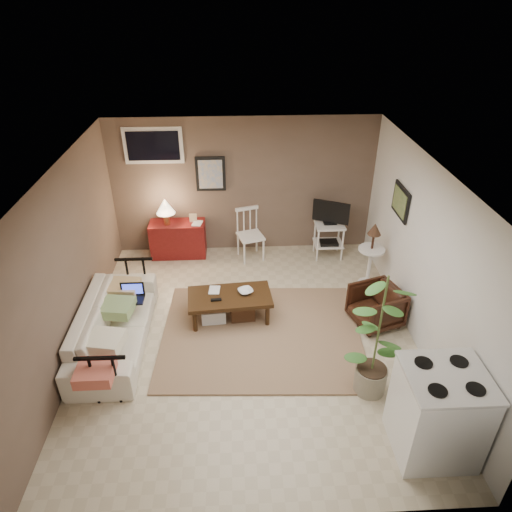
{
  "coord_description": "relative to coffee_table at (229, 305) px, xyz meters",
  "views": [
    {
      "loc": [
        -0.15,
        -4.83,
        4.22
      ],
      "look_at": [
        0.11,
        0.35,
        1.1
      ],
      "focal_mm": 32.0,
      "sensor_mm": 36.0,
      "label": 1
    }
  ],
  "objects": [
    {
      "name": "floor",
      "position": [
        0.27,
        -0.41,
        -0.25
      ],
      "size": [
        5.0,
        5.0,
        0.0
      ],
      "primitive_type": "plane",
      "color": "#C1B293",
      "rests_on": "ground"
    },
    {
      "name": "art_back",
      "position": [
        -0.28,
        2.07,
        1.2
      ],
      "size": [
        0.5,
        0.03,
        0.6
      ],
      "primitive_type": "cube",
      "color": "black"
    },
    {
      "name": "art_right",
      "position": [
        2.49,
        0.64,
        1.27
      ],
      "size": [
        0.03,
        0.6,
        0.45
      ],
      "primitive_type": "cube",
      "color": "black"
    },
    {
      "name": "window",
      "position": [
        -1.18,
        2.07,
        1.7
      ],
      "size": [
        0.96,
        0.03,
        0.6
      ],
      "primitive_type": "cube",
      "color": "silver"
    },
    {
      "name": "rug",
      "position": [
        0.44,
        -0.38,
        -0.23
      ],
      "size": [
        2.84,
        2.32,
        0.03
      ],
      "primitive_type": "cube",
      "rotation": [
        0.0,
        0.0,
        -0.05
      ],
      "color": "#997459",
      "rests_on": "floor"
    },
    {
      "name": "coffee_table",
      "position": [
        0.0,
        0.0,
        0.0
      ],
      "size": [
        1.22,
        0.7,
        0.45
      ],
      "color": "#321E0D",
      "rests_on": "floor"
    },
    {
      "name": "sofa",
      "position": [
        -1.53,
        -0.43,
        0.17
      ],
      "size": [
        0.62,
        2.12,
        0.83
      ],
      "primitive_type": "imported",
      "rotation": [
        0.0,
        0.0,
        1.57
      ],
      "color": "beige",
      "rests_on": "floor"
    },
    {
      "name": "sofa_pillows",
      "position": [
        -1.48,
        -0.68,
        0.26
      ],
      "size": [
        0.41,
        2.02,
        0.14
      ],
      "primitive_type": null,
      "color": "beige",
      "rests_on": "sofa"
    },
    {
      "name": "sofa_end_rails",
      "position": [
        -1.41,
        -0.43,
        0.11
      ],
      "size": [
        0.57,
        2.12,
        0.71
      ],
      "primitive_type": null,
      "color": "black",
      "rests_on": "floor"
    },
    {
      "name": "laptop",
      "position": [
        -1.33,
        -0.07,
        0.29
      ],
      "size": [
        0.33,
        0.24,
        0.22
      ],
      "color": "black",
      "rests_on": "sofa"
    },
    {
      "name": "red_console",
      "position": [
        -0.92,
        1.88,
        0.13
      ],
      "size": [
        0.96,
        0.43,
        1.11
      ],
      "color": "maroon",
      "rests_on": "floor"
    },
    {
      "name": "spindle_chair",
      "position": [
        0.37,
        1.73,
        0.18
      ],
      "size": [
        0.51,
        0.51,
        0.91
      ],
      "color": "silver",
      "rests_on": "floor"
    },
    {
      "name": "tv_stand",
      "position": [
        1.75,
        1.71,
        0.31
      ],
      "size": [
        0.59,
        0.41,
        1.05
      ],
      "color": "silver",
      "rests_on": "floor"
    },
    {
      "name": "side_table",
      "position": [
        2.23,
        0.79,
        0.43
      ],
      "size": [
        0.41,
        0.41,
        1.1
      ],
      "color": "silver",
      "rests_on": "floor"
    },
    {
      "name": "armchair",
      "position": [
        2.07,
        -0.18,
        0.07
      ],
      "size": [
        0.75,
        0.77,
        0.64
      ],
      "primitive_type": "imported",
      "rotation": [
        0.0,
        0.0,
        -1.25
      ],
      "color": "black",
      "rests_on": "floor"
    },
    {
      "name": "potted_plant",
      "position": [
        1.67,
        -1.43,
        0.64
      ],
      "size": [
        0.42,
        0.42,
        1.67
      ],
      "color": "gray",
      "rests_on": "floor"
    },
    {
      "name": "stove",
      "position": [
        2.09,
        -2.23,
        0.27
      ],
      "size": [
        0.8,
        0.74,
        1.04
      ],
      "color": "white",
      "rests_on": "floor"
    },
    {
      "name": "bowl",
      "position": [
        0.23,
        0.06,
        0.28
      ],
      "size": [
        0.21,
        0.13,
        0.21
      ],
      "primitive_type": "imported",
      "rotation": [
        0.0,
        0.0,
        0.4
      ],
      "color": "#321E0D",
      "rests_on": "coffee_table"
    },
    {
      "name": "book_table",
      "position": [
        -0.29,
        0.13,
        0.28
      ],
      "size": [
        0.16,
        0.03,
        0.21
      ],
      "primitive_type": "imported",
      "rotation": [
        0.0,
        0.0,
        -0.08
      ],
      "color": "#321E0D",
      "rests_on": "coffee_table"
    },
    {
      "name": "book_console",
      "position": [
        -0.62,
        1.84,
        0.5
      ],
      "size": [
        0.16,
        0.05,
        0.22
      ],
      "primitive_type": "imported",
      "rotation": [
        0.0,
        0.0,
        -0.21
      ],
      "color": "#321E0D",
      "rests_on": "red_console"
    }
  ]
}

